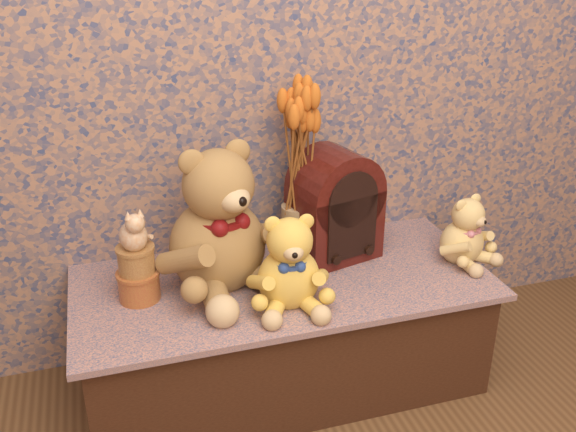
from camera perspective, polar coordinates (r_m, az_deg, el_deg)
name	(u,v)px	position (r m, az deg, el deg)	size (l,w,h in m)	color
display_shelf	(284,330)	(2.12, -0.40, -10.18)	(1.30, 0.59, 0.39)	#384B74
teddy_large	(216,211)	(1.90, -6.46, 0.46)	(0.38, 0.46, 0.49)	olive
teddy_medium	(289,256)	(1.82, 0.07, -3.59)	(0.24, 0.29, 0.30)	gold
teddy_small	(464,226)	(2.15, 15.42, -0.88)	(0.19, 0.23, 0.24)	tan
cathedral_radio	(335,204)	(2.08, 4.19, 1.09)	(0.27, 0.19, 0.37)	#3E100B
ceramic_vase	(298,231)	(2.10, 0.91, -1.39)	(0.11, 0.11, 0.18)	tan
dried_stalks	(299,151)	(2.00, 0.97, 5.86)	(0.20, 0.20, 0.38)	#CF6721
biscuit_tin_lower	(139,286)	(1.94, -13.15, -6.08)	(0.12, 0.12, 0.09)	#BC8737
biscuit_tin_upper	(136,260)	(1.90, -13.40, -3.88)	(0.11, 0.11, 0.08)	tan
cat_figurine	(132,227)	(1.85, -13.72, -0.97)	(0.10, 0.11, 0.13)	silver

